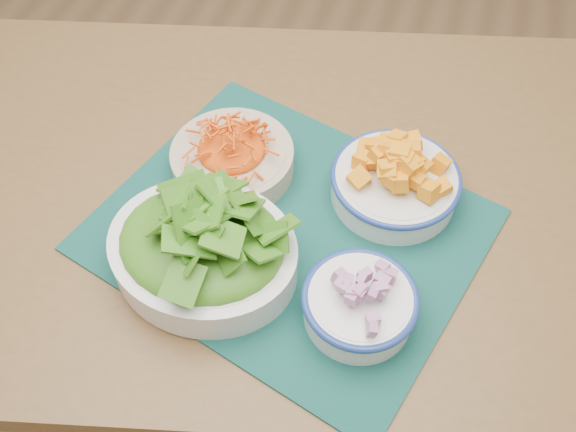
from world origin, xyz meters
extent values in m
plane|color=#987149|center=(0.00, 0.00, 0.00)|extent=(4.00, 4.00, 0.00)
cube|color=brown|center=(0.32, 0.11, 0.73)|extent=(1.28, 1.00, 0.04)
cylinder|color=brown|center=(-0.24, 0.31, 0.35)|extent=(0.06, 0.06, 0.71)
cylinder|color=brown|center=(0.74, 0.54, 0.35)|extent=(0.06, 0.06, 0.71)
cube|color=#082E2B|center=(0.38, 0.04, 0.75)|extent=(0.61, 0.54, 0.00)
cylinder|color=#C2AF90|center=(0.27, 0.12, 0.77)|extent=(0.20, 0.20, 0.04)
ellipsoid|color=#FA5C0F|center=(0.27, 0.12, 0.81)|extent=(0.16, 0.16, 0.03)
cylinder|color=white|center=(0.51, 0.14, 0.78)|extent=(0.22, 0.22, 0.05)
torus|color=navy|center=(0.51, 0.14, 0.80)|extent=(0.19, 0.19, 0.01)
ellipsoid|color=orange|center=(0.51, 0.14, 0.82)|extent=(0.16, 0.16, 0.05)
ellipsoid|color=#266710|center=(0.29, -0.05, 0.84)|extent=(0.23, 0.19, 0.06)
cylinder|color=white|center=(0.50, -0.07, 0.78)|extent=(0.17, 0.17, 0.05)
torus|color=navy|center=(0.50, -0.07, 0.80)|extent=(0.15, 0.15, 0.01)
ellipsoid|color=#7F205E|center=(0.50, -0.07, 0.81)|extent=(0.12, 0.12, 0.02)
camera|label=1|loc=(0.53, -0.47, 1.50)|focal=40.00mm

